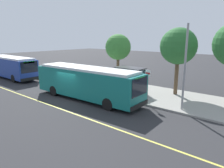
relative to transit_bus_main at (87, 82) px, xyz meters
name	(u,v)px	position (x,y,z in m)	size (l,w,h in m)	color
ground_plane	(70,99)	(-1.20, -1.01, -1.62)	(120.00, 120.00, 0.00)	#2B2B2D
sidewalk_curb	(112,87)	(-1.20, 4.99, -1.54)	(44.00, 6.40, 0.15)	gray
lane_stripe_center	(49,105)	(-1.20, -3.21, -1.61)	(36.00, 0.14, 0.01)	#E0D64C
transit_bus_main	(87,82)	(0.00, 0.00, 0.00)	(11.17, 3.04, 2.95)	#146B66
transit_bus_second	(11,66)	(-15.40, 0.17, 0.00)	(10.26, 2.61, 2.95)	navy
bus_shelter	(129,74)	(1.59, 4.39, 0.30)	(2.90, 1.60, 2.48)	#333338
waiting_bench	(129,87)	(1.68, 4.25, -0.98)	(1.60, 0.48, 0.95)	brown
route_sign_post	(148,82)	(4.93, 2.31, 0.34)	(0.44, 0.08, 2.80)	#333338
street_tree_upstreet	(178,46)	(5.67, 6.36, 3.11)	(3.39, 3.39, 6.30)	brown
street_tree_downstreet	(118,47)	(-2.42, 7.56, 2.72)	(3.11, 3.11, 5.78)	brown
utility_pole	(185,68)	(7.88, 2.55, 1.73)	(0.16, 0.16, 6.40)	gray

